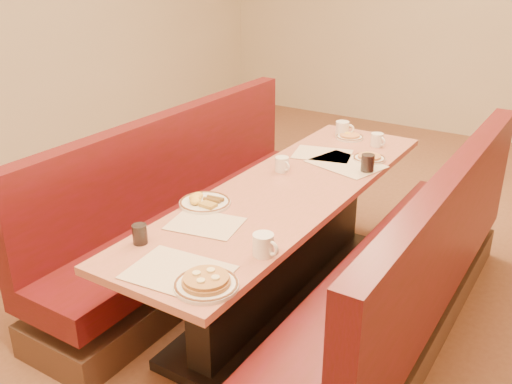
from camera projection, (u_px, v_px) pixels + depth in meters
The scene contains 18 objects.
ground at pixel (286, 299), 3.53m from camera, with size 8.00×8.00×0.00m, color #9E6647.
diner_table at pixel (287, 246), 3.38m from camera, with size 0.70×2.50×0.75m.
booth_left at pixel (190, 219), 3.75m from camera, with size 0.55×2.50×1.05m.
booth_right at pixel (407, 284), 3.03m from camera, with size 0.55×2.50×1.05m.
placemat_near_left at pixel (205, 224), 2.81m from camera, with size 0.35×0.26×0.00m, color beige.
placemat_near_right at pixel (178, 272), 2.39m from camera, with size 0.42×0.31×0.00m, color beige.
placemat_far_left at pixel (322, 154), 3.74m from camera, with size 0.37×0.28×0.00m, color beige.
placemat_far_right at pixel (346, 164), 3.57m from camera, with size 0.43×0.32×0.00m, color beige.
pancake_plate at pixel (206, 283), 2.28m from camera, with size 0.26×0.26×0.06m.
eggs_plate at pixel (204, 202), 3.02m from camera, with size 0.27×0.27×0.06m.
extra_plate_mid at pixel (369, 158), 3.65m from camera, with size 0.21×0.21×0.04m.
extra_plate_far at pixel (350, 137), 4.05m from camera, with size 0.20×0.20×0.04m.
coffee_mug_a at pixel (264, 245), 2.51m from camera, with size 0.13×0.10×0.10m.
coffee_mug_b at pixel (282, 164), 3.45m from camera, with size 0.11×0.08×0.09m.
coffee_mug_c at pixel (377, 140), 3.89m from camera, with size 0.11×0.08×0.09m.
coffee_mug_d at pixel (343, 128), 4.11m from camera, with size 0.13×0.10×0.10m.
soda_tumbler_near at pixel (140, 234), 2.61m from camera, with size 0.07×0.07×0.09m.
soda_tumbler_mid at pixel (368, 163), 3.44m from camera, with size 0.08×0.08×0.11m.
Camera 1 is at (1.44, -2.61, 2.01)m, focal length 40.00 mm.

